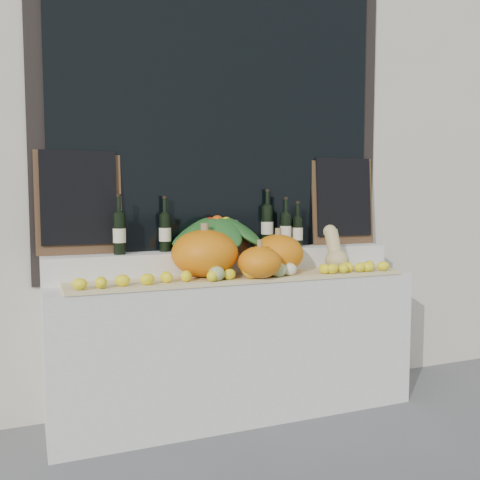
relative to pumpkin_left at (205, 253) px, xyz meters
name	(u,v)px	position (x,y,z in m)	size (l,w,h in m)	color
storefront_facade	(200,79)	(0.22, 0.79, 1.20)	(7.00, 0.94, 4.50)	beige
display_sill	(236,345)	(0.22, 0.07, -0.61)	(2.30, 0.55, 0.88)	silver
rear_tier	(227,262)	(0.22, 0.22, -0.09)	(2.30, 0.25, 0.16)	silver
straw_bedding	(243,278)	(0.22, -0.06, -0.15)	(2.10, 0.32, 0.03)	tan
pumpkin_left	(205,253)	(0.00, 0.00, 0.00)	(0.40, 0.40, 0.28)	orange
pumpkin_right	(278,253)	(0.49, 0.00, -0.02)	(0.32, 0.32, 0.24)	orange
pumpkin_center	(260,262)	(0.28, -0.18, -0.05)	(0.26, 0.26, 0.19)	orange
butternut_squash	(335,252)	(0.88, -0.04, -0.02)	(0.15, 0.21, 0.29)	tan
decorative_gourds	(257,269)	(0.27, -0.17, -0.09)	(0.57, 0.14, 0.17)	#3C6F21
lemon_heap	(250,273)	(0.22, -0.17, -0.11)	(2.20, 0.16, 0.06)	yellow
produce_bowl	(217,233)	(0.15, 0.20, 0.10)	(0.65, 0.65, 0.24)	black
wine_bottle_far_left	(119,233)	(-0.48, 0.19, 0.12)	(0.08, 0.08, 0.36)	black
wine_bottle_near_left	(165,232)	(-0.18, 0.25, 0.12)	(0.08, 0.08, 0.35)	black
wine_bottle_tall	(267,226)	(0.54, 0.27, 0.14)	(0.08, 0.08, 0.39)	black
wine_bottle_near_right	(286,230)	(0.64, 0.19, 0.11)	(0.08, 0.08, 0.34)	black
wine_bottle_far_right	(297,232)	(0.73, 0.21, 0.10)	(0.08, 0.08, 0.31)	black
chalkboard_left	(79,200)	(-0.70, 0.28, 0.32)	(0.50, 0.08, 0.62)	#4C331E
chalkboard_right	(343,199)	(1.14, 0.28, 0.32)	(0.50, 0.08, 0.62)	#4C331E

